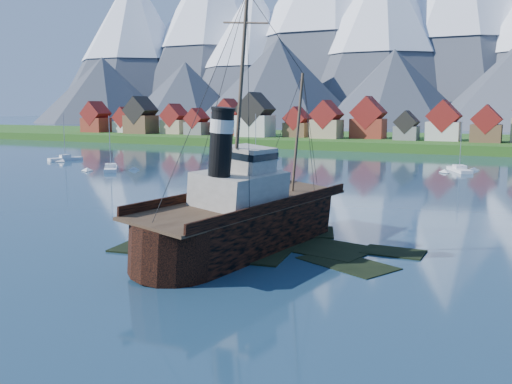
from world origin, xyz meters
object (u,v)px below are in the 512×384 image
at_px(tugboat_wreck, 252,215).
at_px(sailboat_b, 65,159).
at_px(sailboat_f, 459,170).
at_px(sailboat_a, 111,169).
at_px(sailboat_c, 256,158).

xyz_separation_m(tugboat_wreck, sailboat_b, (-89.05, 63.37, -3.00)).
xyz_separation_m(tugboat_wreck, sailboat_f, (10.99, 83.01, -3.05)).
height_order(tugboat_wreck, sailboat_b, tugboat_wreck).
relative_size(tugboat_wreck, sailboat_f, 2.75).
xyz_separation_m(sailboat_a, sailboat_b, (-27.68, 13.88, 0.02)).
xyz_separation_m(sailboat_a, sailboat_c, (16.48, 42.09, 0.00)).
height_order(sailboat_c, sailboat_f, sailboat_c).
height_order(sailboat_a, sailboat_f, sailboat_a).
height_order(sailboat_b, sailboat_f, sailboat_b).
relative_size(sailboat_a, sailboat_c, 1.00).
height_order(tugboat_wreck, sailboat_f, tugboat_wreck).
relative_size(sailboat_a, sailboat_b, 0.99).
bearing_deg(sailboat_f, sailboat_a, -179.87).
bearing_deg(tugboat_wreck, sailboat_f, 89.86).
distance_m(sailboat_a, sailboat_b, 30.97).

